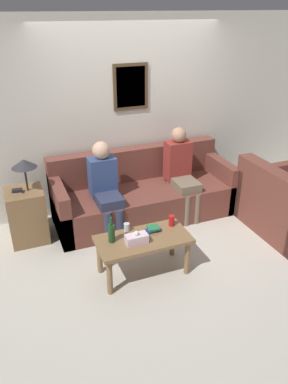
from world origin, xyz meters
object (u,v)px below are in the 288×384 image
(drinking_glass, at_px, (127,227))
(person_right, at_px, (181,170))
(couch_side, at_px, (287,209))
(wine_bottle, at_px, (111,233))
(coffee_table, at_px, (143,244))
(couch_main, at_px, (143,195))
(person_left, at_px, (105,185))

(drinking_glass, distance_m, person_right, 1.41)
(couch_side, xyz_separation_m, drinking_glass, (-2.17, 0.06, 0.19))
(wine_bottle, bearing_deg, coffee_table, -10.67)
(drinking_glass, relative_size, person_right, 0.08)
(wine_bottle, xyz_separation_m, person_right, (1.31, 1.00, 0.09))
(person_right, bearing_deg, drinking_glass, -141.49)
(couch_main, bearing_deg, wine_bottle, -125.17)
(couch_side, height_order, wine_bottle, couch_side)
(coffee_table, bearing_deg, wine_bottle, 169.33)
(wine_bottle, height_order, person_right, person_right)
(wine_bottle, relative_size, person_right, 0.24)
(couch_side, xyz_separation_m, person_right, (-1.08, 0.93, 0.34))
(couch_side, distance_m, drinking_glass, 2.18)
(coffee_table, xyz_separation_m, wine_bottle, (-0.33, 0.06, 0.18))
(coffee_table, height_order, person_right, person_right)
(coffee_table, bearing_deg, couch_main, 68.47)
(wine_bottle, bearing_deg, drinking_glass, 31.80)
(couch_side, xyz_separation_m, person_left, (-2.17, 0.88, 0.34))
(couch_side, xyz_separation_m, wine_bottle, (-2.39, -0.07, 0.25))
(couch_main, height_order, wine_bottle, couch_main)
(coffee_table, distance_m, person_left, 1.05)
(couch_main, height_order, person_right, person_right)
(wine_bottle, bearing_deg, person_right, 37.50)
(couch_main, xyz_separation_m, wine_bottle, (-0.80, -1.14, 0.25))
(couch_side, relative_size, person_right, 0.99)
(couch_side, distance_m, person_right, 1.46)
(person_left, bearing_deg, person_right, 2.84)
(couch_side, height_order, drinking_glass, couch_side)
(couch_side, distance_m, wine_bottle, 2.40)
(wine_bottle, height_order, person_left, person_left)
(couch_side, bearing_deg, drinking_glass, 88.45)
(couch_main, xyz_separation_m, person_right, (0.51, -0.14, 0.35))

